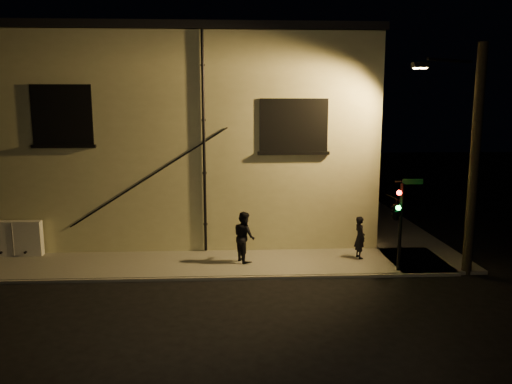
{
  "coord_description": "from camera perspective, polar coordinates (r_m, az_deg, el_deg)",
  "views": [
    {
      "loc": [
        -0.79,
        -15.97,
        5.72
      ],
      "look_at": [
        0.11,
        1.8,
        2.64
      ],
      "focal_mm": 35.0,
      "sensor_mm": 36.0,
      "label": 1
    }
  ],
  "objects": [
    {
      "name": "streetlamp_pole",
      "position": [
        18.11,
        23.44,
        3.78
      ],
      "size": [
        2.06,
        1.4,
        7.74
      ],
      "color": "black",
      "rests_on": "ground"
    },
    {
      "name": "ground",
      "position": [
        16.98,
        -0.06,
        -9.88
      ],
      "size": [
        90.0,
        90.0,
        0.0
      ],
      "primitive_type": "plane",
      "color": "black"
    },
    {
      "name": "pedestrian_b",
      "position": [
        18.17,
        -1.35,
        -5.12
      ],
      "size": [
        1.0,
        1.1,
        1.84
      ],
      "primitive_type": "imported",
      "rotation": [
        0.0,
        0.0,
        1.98
      ],
      "color": "black",
      "rests_on": "sidewalk"
    },
    {
      "name": "traffic_signal",
      "position": [
        17.43,
        15.75,
        -2.04
      ],
      "size": [
        1.17,
        1.85,
        3.18
      ],
      "color": "black",
      "rests_on": "sidewalk"
    },
    {
      "name": "pedestrian_a",
      "position": [
        18.97,
        11.78,
        -5.08
      ],
      "size": [
        0.47,
        0.63,
        1.58
      ],
      "primitive_type": "imported",
      "rotation": [
        0.0,
        0.0,
        1.74
      ],
      "color": "black",
      "rests_on": "sidewalk"
    },
    {
      "name": "building",
      "position": [
        25.09,
        -8.0,
        6.71
      ],
      "size": [
        16.2,
        12.23,
        8.8
      ],
      "color": "beige",
      "rests_on": "ground"
    },
    {
      "name": "utility_cabinet",
      "position": [
        20.97,
        -25.88,
        -4.79
      ],
      "size": [
        2.03,
        0.34,
        1.34
      ],
      "primitive_type": "cube",
      "color": "white",
      "rests_on": "sidewalk"
    },
    {
      "name": "sidewalk",
      "position": [
        21.22,
        2.66,
        -5.67
      ],
      "size": [
        21.0,
        16.0,
        0.12
      ],
      "color": "slate",
      "rests_on": "ground"
    }
  ]
}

